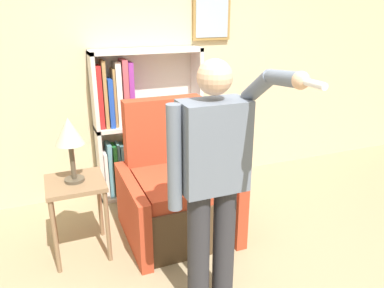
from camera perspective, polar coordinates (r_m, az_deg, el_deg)
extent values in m
cube|color=beige|center=(4.15, -6.76, 11.77)|extent=(8.00, 0.06, 2.80)
cube|color=olive|center=(4.31, 2.96, 18.71)|extent=(0.44, 0.04, 0.48)
cube|color=#9EB2C6|center=(4.29, 3.09, 18.70)|extent=(0.38, 0.01, 0.42)
cube|color=silver|center=(3.99, -14.28, 2.10)|extent=(0.04, 0.28, 1.60)
cube|color=silver|center=(4.27, 0.73, 3.87)|extent=(0.04, 0.28, 1.60)
cube|color=silver|center=(4.22, -7.02, 3.53)|extent=(1.16, 0.01, 1.60)
cube|color=silver|center=(4.38, -6.13, -6.75)|extent=(1.16, 0.28, 0.04)
cube|color=silver|center=(4.10, -6.53, 3.04)|extent=(1.16, 0.28, 0.04)
cube|color=silver|center=(3.94, -6.98, 13.94)|extent=(1.16, 0.28, 0.04)
cube|color=white|center=(4.18, -13.05, -4.43)|extent=(0.04, 0.23, 0.51)
cube|color=#5B99A8|center=(4.16, -12.41, -3.76)|extent=(0.05, 0.21, 0.60)
cube|color=#238438|center=(4.18, -11.65, -3.86)|extent=(0.04, 0.21, 0.57)
cube|color=#5B99A8|center=(4.18, -11.12, -3.65)|extent=(0.03, 0.17, 0.59)
cube|color=#5B99A8|center=(4.19, -10.51, -3.72)|extent=(0.04, 0.22, 0.56)
cube|color=gold|center=(4.19, -9.91, -3.14)|extent=(0.03, 0.16, 0.64)
cube|color=gold|center=(4.20, -9.25, -3.38)|extent=(0.05, 0.22, 0.59)
cube|color=red|center=(3.91, -13.92, 6.95)|extent=(0.05, 0.17, 0.64)
cube|color=#9E7A47|center=(3.92, -13.22, 7.36)|extent=(0.04, 0.19, 0.69)
cube|color=#1E47B2|center=(3.94, -12.36, 6.12)|extent=(0.05, 0.20, 0.50)
cube|color=#9E7A47|center=(3.94, -11.78, 6.89)|extent=(0.03, 0.16, 0.60)
cube|color=white|center=(3.94, -11.15, 7.42)|extent=(0.06, 0.16, 0.66)
cube|color=#BC4C56|center=(3.95, -10.22, 7.68)|extent=(0.05, 0.21, 0.69)
cube|color=purple|center=(3.97, -9.33, 7.54)|extent=(0.05, 0.17, 0.65)
cube|color=#4C3823|center=(3.49, -2.18, -10.10)|extent=(0.74, 0.85, 0.46)
cube|color=#B23D23|center=(3.32, -2.01, -6.04)|extent=(0.70, 0.73, 0.12)
cube|color=#B23D23|center=(3.62, -4.36, -0.52)|extent=(0.74, 0.16, 0.97)
cube|color=#B23D23|center=(3.36, -9.07, -10.30)|extent=(0.10, 0.93, 0.60)
cube|color=#B23D23|center=(3.60, 4.18, -7.88)|extent=(0.10, 0.93, 0.60)
cylinder|color=#2D2D33|center=(2.61, 0.99, -15.97)|extent=(0.15, 0.15, 0.90)
cylinder|color=#2D2D33|center=(2.67, 4.84, -15.04)|extent=(0.15, 0.15, 0.90)
cube|color=slate|center=(2.29, 3.27, -0.33)|extent=(0.42, 0.24, 0.57)
sphere|color=#DBAD89|center=(2.18, 3.48, 10.14)|extent=(0.21, 0.21, 0.21)
cylinder|color=slate|center=(2.22, -2.71, -2.26)|extent=(0.09, 0.09, 0.66)
cylinder|color=slate|center=(2.20, 10.05, 8.48)|extent=(0.09, 0.28, 0.23)
cylinder|color=slate|center=(1.98, 13.92, 9.68)|extent=(0.08, 0.27, 0.10)
sphere|color=#DBAD89|center=(1.88, 16.24, 9.29)|extent=(0.09, 0.09, 0.09)
cylinder|color=white|center=(1.81, 18.07, 8.70)|extent=(0.04, 0.15, 0.04)
cube|color=#846647|center=(3.17, -17.40, -5.70)|extent=(0.46, 0.46, 0.04)
cylinder|color=#846647|center=(3.15, -20.13, -13.23)|extent=(0.04, 0.04, 0.64)
cylinder|color=#846647|center=(3.17, -12.72, -12.21)|extent=(0.04, 0.04, 0.64)
cylinder|color=#846647|center=(3.50, -20.46, -9.78)|extent=(0.04, 0.04, 0.64)
cylinder|color=#846647|center=(3.51, -13.86, -8.89)|extent=(0.04, 0.04, 0.64)
cylinder|color=#4C4233|center=(3.16, -17.46, -5.20)|extent=(0.16, 0.16, 0.02)
cylinder|color=#4C4233|center=(3.10, -17.76, -2.55)|extent=(0.04, 0.04, 0.29)
cone|color=beige|center=(3.01, -18.25, 1.90)|extent=(0.23, 0.23, 0.21)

